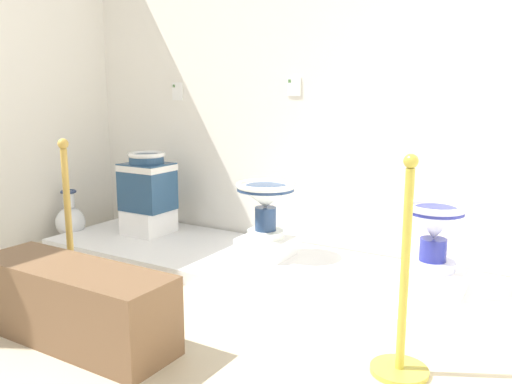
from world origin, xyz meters
The scene contains 15 objects.
ground_plane centered at (1.99, 0.81, -0.01)m, with size 5.98×5.62×0.02m, color beige.
wall_back centered at (1.99, 2.85, 1.46)m, with size 4.18×0.06×2.91m, color white.
display_platform centered at (1.99, 2.31, 0.05)m, with size 3.48×0.99×0.10m, color white.
plinth_block_rightmost centered at (0.85, 2.41, 0.20)m, with size 0.32×0.36×0.20m, color white.
antique_toilet_rightmost centered at (0.85, 2.41, 0.54)m, with size 0.39×0.32×0.47m.
plinth_block_pale_glazed centered at (1.98, 2.38, 0.16)m, with size 0.35×0.31×0.13m, color white.
antique_toilet_pale_glazed centered at (1.98, 2.38, 0.52)m, with size 0.42×0.42×0.40m.
plinth_block_broad_patterned centered at (3.15, 2.34, 0.16)m, with size 0.39×0.31×0.13m, color white.
antique_toilet_broad_patterned centered at (3.15, 2.34, 0.48)m, with size 0.35×0.35×0.40m.
info_placard_first centered at (0.85, 2.82, 1.25)m, with size 0.11×0.01×0.15m.
info_placard_second centered at (1.97, 2.82, 1.29)m, with size 0.11×0.01×0.14m.
decorative_vase_corner centered at (0.20, 2.15, 0.17)m, with size 0.25×0.25×0.44m.
stanchion_post_near_left centered at (1.24, 1.30, 0.31)m, with size 0.24×0.24×0.99m.
stanchion_post_near_right centered at (3.23, 1.47, 0.29)m, with size 0.26×0.26×1.01m.
museum_bench centered at (1.72, 0.92, 0.20)m, with size 1.13×0.36×0.40m, color brown.
Camera 1 is at (3.83, -0.77, 1.28)m, focal length 37.36 mm.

